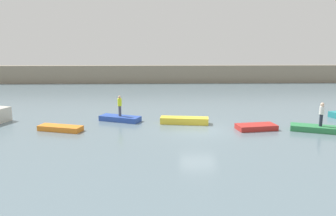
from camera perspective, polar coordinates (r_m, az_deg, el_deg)
name	(u,v)px	position (r m, az deg, el deg)	size (l,w,h in m)	color
ground_plane	(198,130)	(23.68, 5.21, -3.75)	(120.00, 120.00, 0.00)	slate
embankment_wall	(177,74)	(50.59, 1.58, 5.81)	(80.00, 1.20, 2.64)	gray
rowboat_orange	(60,128)	(24.52, -17.92, -3.30)	(3.11, 0.98, 0.36)	orange
rowboat_blue	(120,118)	(26.45, -8.19, -1.78)	(3.21, 1.12, 0.40)	#2B4CAD
rowboat_yellow	(184,120)	(25.33, 2.82, -2.14)	(3.62, 0.95, 0.50)	gold
rowboat_red	(256,127)	(24.47, 14.85, -3.15)	(2.76, 1.29, 0.37)	red
rowboat_green	(320,129)	(25.38, 24.57, -3.27)	(3.87, 1.17, 0.39)	#2D7F47
person_hiviz_shirt	(120,105)	(26.23, -8.26, 0.54)	(0.32, 0.32, 1.61)	#4C4C56
person_white_shirt	(322,113)	(25.14, 24.78, -0.79)	(0.32, 0.32, 1.65)	#232838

